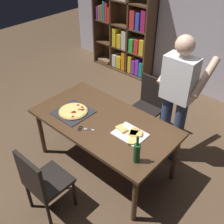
{
  "coord_description": "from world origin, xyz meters",
  "views": [
    {
      "loc": [
        1.8,
        -1.87,
        2.77
      ],
      "look_at": [
        0.0,
        0.15,
        0.8
      ],
      "focal_mm": 43.42,
      "sensor_mm": 36.0,
      "label": 1
    }
  ],
  "objects_px": {
    "bookshelf": "(124,28)",
    "person_serving_pizza": "(177,95)",
    "pepperoni_pizza_on_tray": "(73,112)",
    "kitchen_scissors": "(83,129)",
    "chair_near_camera": "(41,181)",
    "wine_bottle": "(137,152)",
    "dining_table": "(104,125)",
    "chair_far_side": "(149,103)"
  },
  "relations": [
    {
      "from": "bookshelf",
      "to": "kitchen_scissors",
      "type": "bearing_deg",
      "value": -59.34
    },
    {
      "from": "chair_near_camera",
      "to": "pepperoni_pizza_on_tray",
      "type": "distance_m",
      "value": 0.96
    },
    {
      "from": "pepperoni_pizza_on_tray",
      "to": "kitchen_scissors",
      "type": "bearing_deg",
      "value": -22.96
    },
    {
      "from": "person_serving_pizza",
      "to": "kitchen_scissors",
      "type": "bearing_deg",
      "value": -120.85
    },
    {
      "from": "chair_far_side",
      "to": "person_serving_pizza",
      "type": "bearing_deg",
      "value": -22.26
    },
    {
      "from": "bookshelf",
      "to": "person_serving_pizza",
      "type": "xyz_separation_m",
      "value": [
        2.18,
        -1.63,
        0.09
      ]
    },
    {
      "from": "bookshelf",
      "to": "chair_far_side",
      "type": "bearing_deg",
      "value": -40.67
    },
    {
      "from": "bookshelf",
      "to": "pepperoni_pizza_on_tray",
      "type": "height_order",
      "value": "bookshelf"
    },
    {
      "from": "chair_near_camera",
      "to": "chair_far_side",
      "type": "relative_size",
      "value": 1.0
    },
    {
      "from": "kitchen_scissors",
      "to": "chair_near_camera",
      "type": "bearing_deg",
      "value": -84.14
    },
    {
      "from": "chair_near_camera",
      "to": "person_serving_pizza",
      "type": "relative_size",
      "value": 0.51
    },
    {
      "from": "bookshelf",
      "to": "kitchen_scissors",
      "type": "xyz_separation_m",
      "value": [
        1.57,
        -2.65,
        -0.15
      ]
    },
    {
      "from": "pepperoni_pizza_on_tray",
      "to": "kitchen_scissors",
      "type": "height_order",
      "value": "pepperoni_pizza_on_tray"
    },
    {
      "from": "chair_far_side",
      "to": "wine_bottle",
      "type": "distance_m",
      "value": 1.46
    },
    {
      "from": "chair_near_camera",
      "to": "kitchen_scissors",
      "type": "distance_m",
      "value": 0.74
    },
    {
      "from": "dining_table",
      "to": "wine_bottle",
      "type": "relative_size",
      "value": 5.63
    },
    {
      "from": "person_serving_pizza",
      "to": "kitchen_scissors",
      "type": "height_order",
      "value": "person_serving_pizza"
    },
    {
      "from": "chair_near_camera",
      "to": "chair_far_side",
      "type": "distance_m",
      "value": 1.93
    },
    {
      "from": "dining_table",
      "to": "chair_near_camera",
      "type": "bearing_deg",
      "value": -90.0
    },
    {
      "from": "chair_near_camera",
      "to": "pepperoni_pizza_on_tray",
      "type": "xyz_separation_m",
      "value": [
        -0.4,
        0.83,
        0.25
      ]
    },
    {
      "from": "dining_table",
      "to": "chair_far_side",
      "type": "xyz_separation_m",
      "value": [
        0.0,
        0.97,
        -0.17
      ]
    },
    {
      "from": "bookshelf",
      "to": "kitchen_scissors",
      "type": "relative_size",
      "value": 10.12
    },
    {
      "from": "pepperoni_pizza_on_tray",
      "to": "kitchen_scissors",
      "type": "relative_size",
      "value": 2.2
    },
    {
      "from": "dining_table",
      "to": "person_serving_pizza",
      "type": "xyz_separation_m",
      "value": [
        0.54,
        0.75,
        0.32
      ]
    },
    {
      "from": "wine_bottle",
      "to": "kitchen_scissors",
      "type": "relative_size",
      "value": 1.64
    },
    {
      "from": "chair_near_camera",
      "to": "bookshelf",
      "type": "xyz_separation_m",
      "value": [
        -1.64,
        3.34,
        0.39
      ]
    },
    {
      "from": "chair_far_side",
      "to": "bookshelf",
      "type": "bearing_deg",
      "value": 139.33
    },
    {
      "from": "chair_far_side",
      "to": "person_serving_pizza",
      "type": "height_order",
      "value": "person_serving_pizza"
    },
    {
      "from": "chair_near_camera",
      "to": "bookshelf",
      "type": "height_order",
      "value": "bookshelf"
    },
    {
      "from": "pepperoni_pizza_on_tray",
      "to": "wine_bottle",
      "type": "bearing_deg",
      "value": -6.85
    },
    {
      "from": "pepperoni_pizza_on_tray",
      "to": "wine_bottle",
      "type": "height_order",
      "value": "wine_bottle"
    },
    {
      "from": "chair_far_side",
      "to": "pepperoni_pizza_on_tray",
      "type": "height_order",
      "value": "chair_far_side"
    },
    {
      "from": "wine_bottle",
      "to": "dining_table",
      "type": "bearing_deg",
      "value": 159.17
    },
    {
      "from": "wine_bottle",
      "to": "person_serving_pizza",
      "type": "bearing_deg",
      "value": 99.03
    },
    {
      "from": "person_serving_pizza",
      "to": "dining_table",
      "type": "bearing_deg",
      "value": -125.81
    },
    {
      "from": "dining_table",
      "to": "person_serving_pizza",
      "type": "height_order",
      "value": "person_serving_pizza"
    },
    {
      "from": "dining_table",
      "to": "pepperoni_pizza_on_tray",
      "type": "height_order",
      "value": "pepperoni_pizza_on_tray"
    },
    {
      "from": "bookshelf",
      "to": "wine_bottle",
      "type": "xyz_separation_m",
      "value": [
        2.34,
        -2.64,
        -0.04
      ]
    },
    {
      "from": "bookshelf",
      "to": "wine_bottle",
      "type": "height_order",
      "value": "bookshelf"
    },
    {
      "from": "bookshelf",
      "to": "wine_bottle",
      "type": "relative_size",
      "value": 6.17
    },
    {
      "from": "bookshelf",
      "to": "person_serving_pizza",
      "type": "relative_size",
      "value": 1.11
    },
    {
      "from": "wine_bottle",
      "to": "kitchen_scissors",
      "type": "xyz_separation_m",
      "value": [
        -0.77,
        -0.01,
        -0.11
      ]
    }
  ]
}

